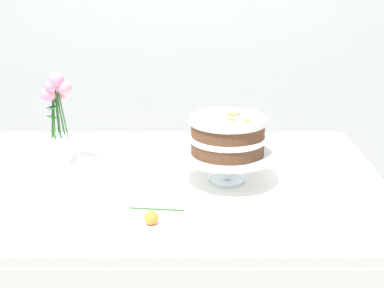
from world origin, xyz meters
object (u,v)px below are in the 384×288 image
(dining_table, at_px, (168,208))
(fallen_rose, at_px, (153,217))
(flower_vase, at_px, (59,122))
(layer_cake, at_px, (229,135))
(cake_stand, at_px, (229,158))

(dining_table, xyz_separation_m, fallen_rose, (-0.03, -0.29, 0.11))
(flower_vase, bearing_deg, dining_table, -24.47)
(layer_cake, relative_size, flower_vase, 0.74)
(layer_cake, bearing_deg, flower_vase, 162.29)
(cake_stand, relative_size, layer_cake, 1.23)
(dining_table, height_order, fallen_rose, fallen_rose)
(dining_table, relative_size, layer_cake, 5.94)
(layer_cake, bearing_deg, fallen_rose, -127.83)
(layer_cake, bearing_deg, cake_stand, 162.16)
(flower_vase, xyz_separation_m, fallen_rose, (0.35, -0.46, -0.13))
(cake_stand, distance_m, fallen_rose, 0.36)
(cake_stand, bearing_deg, layer_cake, -17.84)
(dining_table, xyz_separation_m, layer_cake, (0.19, -0.01, 0.25))
(dining_table, height_order, flower_vase, flower_vase)
(flower_vase, height_order, fallen_rose, flower_vase)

